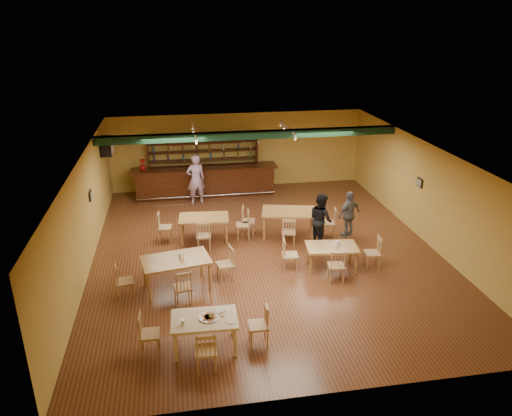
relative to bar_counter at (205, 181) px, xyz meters
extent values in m
plane|color=#512B17|center=(1.39, -5.15, -0.56)|extent=(12.00, 12.00, 0.00)
cube|color=black|center=(1.39, -2.35, 2.31)|extent=(10.00, 0.30, 0.25)
cube|color=white|center=(-0.41, -1.75, 2.38)|extent=(0.05, 2.50, 0.05)
cube|color=white|center=(2.79, -1.75, 2.38)|extent=(0.05, 2.50, 0.05)
cube|color=white|center=(-3.41, -0.95, 1.79)|extent=(0.34, 0.70, 0.48)
cube|color=black|center=(-3.58, -4.15, 1.14)|extent=(0.04, 0.34, 0.28)
cube|color=black|center=(6.36, -4.65, 1.14)|extent=(0.04, 0.34, 0.28)
cube|color=black|center=(0.00, 0.00, 0.00)|extent=(5.54, 0.85, 1.13)
cube|color=black|center=(0.00, 0.63, 0.57)|extent=(4.29, 0.40, 2.28)
imported|color=#A7100F|center=(-2.32, 0.00, 0.78)|extent=(0.31, 0.31, 0.43)
cube|color=olive|center=(-0.34, -4.05, -0.19)|extent=(1.59, 1.04, 0.76)
cube|color=olive|center=(2.32, -4.18, -0.15)|extent=(1.85, 1.35, 0.83)
cube|color=olive|center=(-1.23, -6.88, -0.15)|extent=(1.83, 1.29, 0.84)
cube|color=olive|center=(2.97, -6.54, -0.22)|extent=(1.47, 0.99, 0.69)
cube|color=beige|center=(-0.70, -9.42, -0.20)|extent=(1.39, 0.92, 0.73)
cylinder|color=silver|center=(-0.60, -9.42, 0.17)|extent=(0.54, 0.54, 0.01)
cylinder|color=#EAE5C6|center=(-1.14, -9.56, 0.22)|extent=(0.08, 0.08, 0.11)
cube|color=white|center=(-0.36, -9.22, 0.18)|extent=(0.25, 0.22, 0.03)
cube|color=silver|center=(-0.46, -9.37, 0.18)|extent=(0.33, 0.20, 0.00)
cylinder|color=white|center=(-0.17, -9.61, 0.17)|extent=(0.23, 0.23, 0.01)
imported|color=purple|center=(-0.40, -0.83, 0.37)|extent=(0.76, 0.58, 1.87)
imported|color=black|center=(3.12, -4.98, 0.25)|extent=(0.83, 0.94, 1.64)
imported|color=slate|center=(4.17, -4.54, 0.18)|extent=(0.95, 0.71, 1.49)
camera|label=1|loc=(-1.07, -17.99, 5.99)|focal=34.25mm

